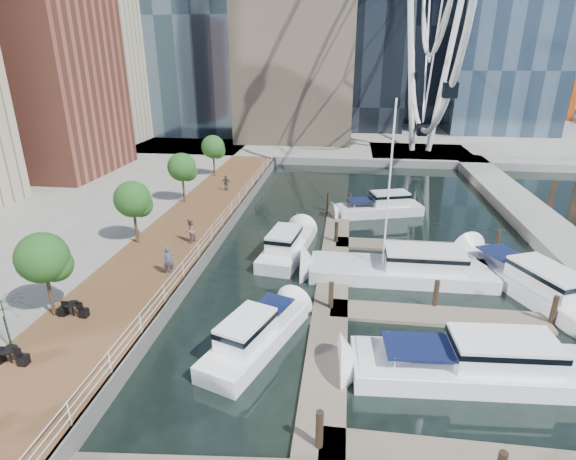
% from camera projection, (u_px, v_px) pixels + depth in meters
% --- Properties ---
extents(ground, '(520.00, 520.00, 0.00)m').
position_uv_depth(ground, '(251.00, 404.00, 18.97)').
color(ground, black).
rests_on(ground, ground).
extents(boardwalk, '(6.00, 60.00, 1.00)m').
position_uv_depth(boardwalk, '(175.00, 245.00, 33.76)').
color(boardwalk, brown).
rests_on(boardwalk, ground).
extents(seawall, '(0.25, 60.00, 1.00)m').
position_uv_depth(seawall, '(214.00, 247.00, 33.39)').
color(seawall, '#595954').
rests_on(seawall, ground).
extents(land_far, '(200.00, 114.00, 1.00)m').
position_uv_depth(land_far, '(335.00, 113.00, 113.11)').
color(land_far, gray).
rests_on(land_far, ground).
extents(breakwater, '(4.00, 60.00, 1.00)m').
position_uv_depth(breakwater, '(556.00, 239.00, 34.84)').
color(breakwater, gray).
rests_on(breakwater, ground).
extents(pier, '(14.00, 12.00, 1.00)m').
position_uv_depth(pier, '(419.00, 154.00, 65.17)').
color(pier, gray).
rests_on(pier, ground).
extents(railing, '(0.10, 60.00, 1.05)m').
position_uv_depth(railing, '(211.00, 234.00, 33.03)').
color(railing, white).
rests_on(railing, boardwalk).
extents(floating_docks, '(16.00, 34.00, 2.60)m').
position_uv_depth(floating_docks, '(415.00, 292.00, 27.05)').
color(floating_docks, '#6D6051').
rests_on(floating_docks, ground).
extents(street_trees, '(2.60, 42.60, 4.60)m').
position_uv_depth(street_trees, '(132.00, 199.00, 31.76)').
color(street_trees, '#3F2B1C').
rests_on(street_trees, ground).
extents(yacht_foreground, '(11.94, 3.89, 2.15)m').
position_uv_depth(yacht_foreground, '(469.00, 377.00, 20.58)').
color(yacht_foreground, white).
rests_on(yacht_foreground, ground).
extents(pedestrian_near, '(0.79, 0.70, 1.83)m').
position_uv_depth(pedestrian_near, '(169.00, 261.00, 27.78)').
color(pedestrian_near, '#46485D').
rests_on(pedestrian_near, boardwalk).
extents(pedestrian_mid, '(0.85, 1.02, 1.88)m').
position_uv_depth(pedestrian_mid, '(190.00, 231.00, 32.55)').
color(pedestrian_mid, '#8A675F').
rests_on(pedestrian_mid, boardwalk).
extents(pedestrian_far, '(0.93, 0.40, 1.56)m').
position_uv_depth(pedestrian_far, '(226.00, 183.00, 45.48)').
color(pedestrian_far, '#333B40').
rests_on(pedestrian_far, boardwalk).
extents(moored_yachts, '(21.84, 38.69, 11.50)m').
position_uv_depth(moored_yachts, '(400.00, 287.00, 28.64)').
color(moored_yachts, silver).
rests_on(moored_yachts, ground).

